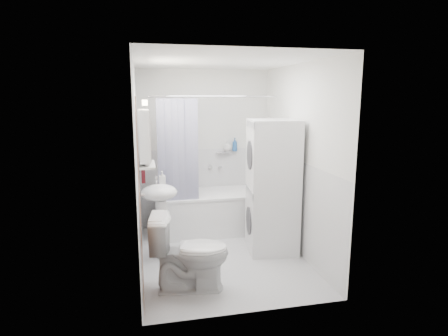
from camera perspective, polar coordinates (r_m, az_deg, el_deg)
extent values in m
plane|color=#B6B5BA|center=(4.90, -0.31, -13.24)|extent=(2.60, 2.60, 0.00)
plane|color=silver|center=(5.80, -3.01, 2.91)|extent=(2.00, 0.00, 2.00)
plane|color=silver|center=(3.31, 4.38, -3.13)|extent=(2.00, 0.00, 2.00)
plane|color=silver|center=(4.45, -13.03, 0.22)|extent=(0.00, 2.60, 2.60)
plane|color=silver|center=(4.85, 11.32, 1.15)|extent=(0.00, 2.60, 2.60)
plane|color=white|center=(4.49, -0.34, 15.97)|extent=(2.60, 2.60, 0.00)
plane|color=white|center=(5.91, -2.93, -2.88)|extent=(1.98, 0.00, 1.98)
plane|color=white|center=(4.59, -12.56, -7.16)|extent=(0.00, 2.58, 2.58)
plane|color=white|center=(4.98, 10.94, -5.68)|extent=(0.00, 2.58, 2.58)
plane|color=brown|center=(3.63, -12.69, -5.37)|extent=(0.00, 2.00, 2.00)
cylinder|color=silver|center=(3.95, -12.25, -4.04)|extent=(0.04, 0.04, 0.04)
cube|color=white|center=(5.65, -1.95, -6.84)|extent=(1.55, 0.72, 0.57)
cube|color=white|center=(5.56, -1.97, -3.90)|extent=(1.57, 0.74, 0.03)
cube|color=silver|center=(5.59, -1.97, -5.04)|extent=(1.37, 0.54, 0.20)
cylinder|color=silver|center=(5.84, -0.65, 0.18)|extent=(0.04, 0.12, 0.04)
cylinder|color=silver|center=(5.07, -1.43, 10.85)|extent=(1.75, 0.02, 0.02)
cube|color=#15154A|center=(5.04, -9.52, 2.15)|extent=(0.10, 0.02, 1.45)
cube|color=#15154A|center=(5.05, -8.50, 2.19)|extent=(0.10, 0.02, 1.45)
cube|color=#15154A|center=(5.05, -7.48, 2.23)|extent=(0.10, 0.02, 1.45)
cube|color=#15154A|center=(5.06, -6.46, 2.27)|extent=(0.10, 0.02, 1.45)
cube|color=#15154A|center=(5.07, -5.45, 2.30)|extent=(0.10, 0.02, 1.45)
cube|color=#15154A|center=(5.08, -4.44, 2.34)|extent=(0.10, 0.02, 1.45)
ellipsoid|color=white|center=(4.63, -9.86, -3.70)|extent=(0.44, 0.37, 0.20)
cylinder|color=white|center=(4.77, -9.43, -9.22)|extent=(0.14, 0.14, 0.75)
cylinder|color=silver|center=(4.73, -10.23, -1.88)|extent=(0.03, 0.03, 0.14)
cylinder|color=silver|center=(4.68, -10.23, -1.27)|extent=(0.02, 0.10, 0.02)
cube|color=white|center=(4.50, -12.06, 4.88)|extent=(0.12, 0.50, 0.60)
cube|color=white|center=(4.50, -11.23, 4.91)|extent=(0.01, 0.47, 0.57)
cube|color=#FFEABF|center=(4.47, -12.00, 9.74)|extent=(0.06, 0.45, 0.06)
cube|color=silver|center=(4.54, -11.64, 0.50)|extent=(0.18, 0.54, 0.02)
cube|color=silver|center=(5.81, -0.15, 2.43)|extent=(0.22, 0.06, 0.02)
cube|color=#4D140D|center=(5.17, -12.35, 2.88)|extent=(0.05, 0.37, 0.88)
cube|color=#4D140D|center=(5.13, -12.20, 7.40)|extent=(0.03, 0.33, 0.08)
cylinder|color=silver|center=(5.13, -12.67, 7.83)|extent=(0.02, 0.04, 0.02)
cube|color=white|center=(4.98, 7.26, -7.63)|extent=(0.67, 0.67, 0.86)
cylinder|color=#2D2D33|center=(4.89, 3.83, -8.01)|extent=(0.06, 0.36, 0.36)
cube|color=gray|center=(4.78, 3.90, -3.63)|extent=(0.07, 0.54, 0.08)
cube|color=white|center=(4.78, 7.51, 2.18)|extent=(0.67, 0.67, 0.86)
cylinder|color=#2D2D33|center=(4.69, 3.96, 1.97)|extent=(0.06, 0.36, 0.36)
cube|color=gray|center=(4.64, 4.03, 6.68)|extent=(0.07, 0.54, 0.08)
imported|color=white|center=(4.00, -5.20, -12.75)|extent=(0.87, 0.57, 0.80)
imported|color=gray|center=(4.75, -9.38, -2.07)|extent=(0.08, 0.17, 0.08)
imported|color=gray|center=(4.39, -11.63, 0.77)|extent=(0.07, 0.18, 0.07)
imported|color=gray|center=(4.65, -11.69, 1.52)|extent=(0.10, 0.09, 0.10)
imported|color=gray|center=(5.81, 0.50, 3.19)|extent=(0.13, 0.17, 0.13)
imported|color=#265799|center=(5.84, 1.65, 2.98)|extent=(0.08, 0.21, 0.08)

